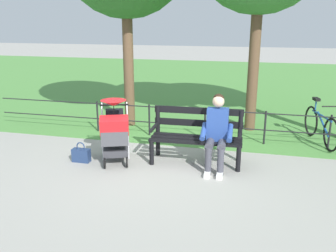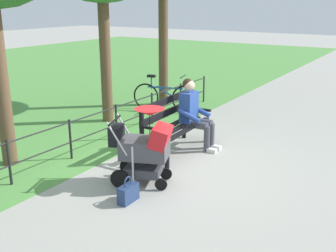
# 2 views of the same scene
# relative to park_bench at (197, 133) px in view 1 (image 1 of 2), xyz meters

# --- Properties ---
(ground_plane) EXTENTS (60.00, 60.00, 0.00)m
(ground_plane) POSITION_rel_park_bench_xyz_m (0.65, 0.12, -0.53)
(ground_plane) COLOR #9E9B93
(grass_lawn) EXTENTS (40.00, 16.00, 0.01)m
(grass_lawn) POSITION_rel_park_bench_xyz_m (0.65, -8.68, -0.52)
(grass_lawn) COLOR #518E42
(grass_lawn) RESTS_ON ground
(park_bench) EXTENTS (1.62, 0.66, 0.96)m
(park_bench) POSITION_rel_park_bench_xyz_m (0.00, 0.00, 0.00)
(park_bench) COLOR black
(park_bench) RESTS_ON ground
(person_on_bench) EXTENTS (0.55, 0.74, 1.28)m
(person_on_bench) POSITION_rel_park_bench_xyz_m (-0.38, 0.22, 0.15)
(person_on_bench) COLOR #42424C
(person_on_bench) RESTS_ON ground
(stroller) EXTENTS (0.77, 1.00, 1.15)m
(stroller) POSITION_rel_park_bench_xyz_m (1.40, 0.38, 0.07)
(stroller) COLOR black
(stroller) RESTS_ON ground
(handbag) EXTENTS (0.32, 0.14, 0.37)m
(handbag) POSITION_rel_park_bench_xyz_m (2.00, 0.53, -0.40)
(handbag) COLOR navy
(handbag) RESTS_ON ground
(park_fence) EXTENTS (8.62, 0.04, 0.70)m
(park_fence) POSITION_rel_park_bench_xyz_m (0.15, -1.27, -0.10)
(park_fence) COLOR black
(park_fence) RESTS_ON ground
(bicycle) EXTENTS (0.56, 1.62, 0.89)m
(bicycle) POSITION_rel_park_bench_xyz_m (-2.30, -1.65, -0.16)
(bicycle) COLOR black
(bicycle) RESTS_ON ground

